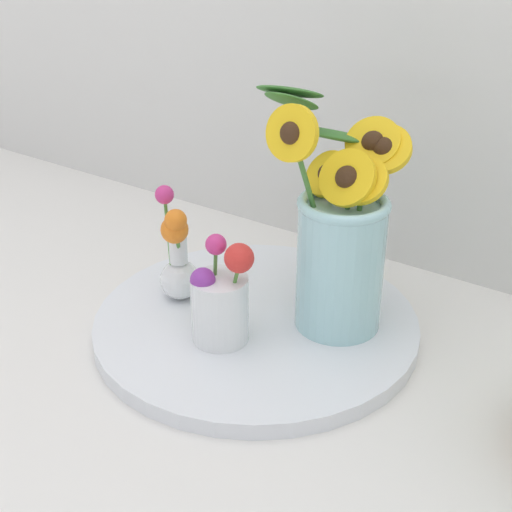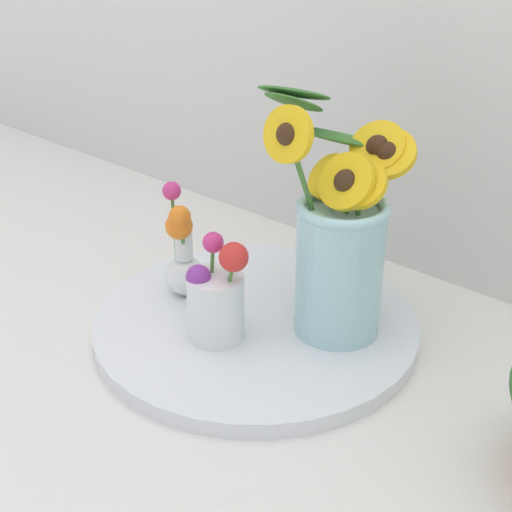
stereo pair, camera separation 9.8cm
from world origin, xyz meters
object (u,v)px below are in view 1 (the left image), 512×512
object	(u,v)px
vase_small_center	(220,301)
vase_bulb_right	(178,258)
serving_tray	(256,324)
mason_jar_sunflowers	(340,238)

from	to	relation	value
vase_small_center	vase_bulb_right	xyz separation A→B (m)	(-0.12, 0.05, 0.01)
vase_bulb_right	vase_small_center	bearing A→B (deg)	-23.31
serving_tray	vase_small_center	world-z (taller)	vase_small_center
vase_small_center	vase_bulb_right	world-z (taller)	vase_bulb_right
mason_jar_sunflowers	vase_bulb_right	size ratio (longest dim) A/B	1.96
mason_jar_sunflowers	vase_small_center	distance (m)	0.18
serving_tray	mason_jar_sunflowers	xyz separation A→B (m)	(0.10, 0.06, 0.14)
serving_tray	vase_bulb_right	distance (m)	0.15
serving_tray	vase_small_center	distance (m)	0.10
mason_jar_sunflowers	serving_tray	bearing A→B (deg)	-149.17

